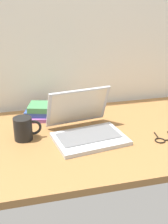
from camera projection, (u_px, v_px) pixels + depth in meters
desk at (81, 139)px, 1.36m from camera, size 1.60×0.76×0.03m
laptop at (86, 127)px, 1.35m from camera, size 0.34×0.34×0.21m
coffee_mug at (24, 128)px, 1.31m from camera, size 0.12×0.08×0.10m
eyeglasses at (167, 140)px, 1.32m from camera, size 0.12×0.12×0.01m
book_stack at (45, 111)px, 1.54m from camera, size 0.23×0.17×0.07m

